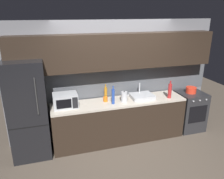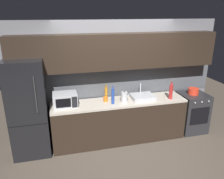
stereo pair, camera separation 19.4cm
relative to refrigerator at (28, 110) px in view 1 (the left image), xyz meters
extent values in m
plane|color=#4C4238|center=(1.78, -0.90, -0.93)|extent=(10.00, 10.00, 0.00)
cube|color=slate|center=(1.78, 0.40, 0.32)|extent=(4.53, 0.10, 2.50)
cube|color=#4C4F54|center=(1.78, 0.35, 0.27)|extent=(4.53, 0.01, 0.60)
cube|color=black|center=(1.78, 0.18, 0.97)|extent=(4.17, 0.34, 0.70)
cube|color=black|center=(1.78, 0.00, -0.50)|extent=(2.79, 0.60, 0.86)
cube|color=#B2A899|center=(1.78, 0.00, -0.05)|extent=(2.79, 0.60, 0.04)
cube|color=black|center=(0.00, 0.00, 0.00)|extent=(0.68, 0.66, 1.87)
cube|color=black|center=(0.00, -0.33, -0.19)|extent=(0.67, 0.00, 0.01)
cylinder|color=#333333|center=(0.19, -0.35, 0.37)|extent=(0.02, 0.02, 0.65)
cube|color=#232326|center=(3.51, 0.00, -0.48)|extent=(0.60, 0.60, 0.90)
cube|color=black|center=(3.51, -0.30, -0.44)|extent=(0.45, 0.01, 0.40)
cylinder|color=#B2B2B7|center=(3.35, -0.31, -0.10)|extent=(0.03, 0.02, 0.03)
cylinder|color=#B2B2B7|center=(3.51, -0.31, -0.10)|extent=(0.03, 0.02, 0.03)
cylinder|color=#B2B2B7|center=(3.68, -0.31, -0.10)|extent=(0.03, 0.02, 0.03)
cube|color=#A8AAAF|center=(0.68, 0.02, 0.10)|extent=(0.46, 0.34, 0.27)
cube|color=black|center=(0.64, -0.15, 0.10)|extent=(0.28, 0.01, 0.18)
cube|color=black|center=(0.85, -0.15, 0.10)|extent=(0.10, 0.01, 0.22)
cube|color=#ADAFB5|center=(2.29, 0.03, 0.01)|extent=(0.48, 0.38, 0.08)
cylinder|color=silver|center=(2.29, 0.16, 0.16)|extent=(0.02, 0.02, 0.22)
cylinder|color=#B7BABF|center=(1.85, -0.06, 0.07)|extent=(0.13, 0.13, 0.21)
sphere|color=black|center=(1.85, -0.06, 0.19)|extent=(0.02, 0.02, 0.02)
cone|color=#B7BABF|center=(1.94, -0.06, 0.11)|extent=(0.03, 0.03, 0.05)
cylinder|color=#234299|center=(1.61, -0.10, 0.12)|extent=(0.06, 0.06, 0.31)
cylinder|color=#234299|center=(1.61, -0.10, 0.31)|extent=(0.02, 0.02, 0.07)
cylinder|color=#A82323|center=(2.85, -0.13, 0.12)|extent=(0.08, 0.08, 0.31)
cylinder|color=#A82323|center=(2.85, -0.13, 0.31)|extent=(0.03, 0.03, 0.07)
cylinder|color=#B27019|center=(1.54, 0.22, 0.09)|extent=(0.06, 0.06, 0.25)
cylinder|color=#B27019|center=(1.54, 0.22, 0.25)|extent=(0.02, 0.02, 0.07)
cylinder|color=orange|center=(1.49, 0.06, 0.02)|extent=(0.09, 0.09, 0.10)
cylinder|color=red|center=(3.49, 0.00, 0.02)|extent=(0.23, 0.23, 0.11)
cylinder|color=red|center=(3.49, 0.00, 0.09)|extent=(0.23, 0.23, 0.02)
camera|label=1|loc=(0.40, -4.01, 1.71)|focal=35.51mm
camera|label=2|loc=(0.59, -4.06, 1.71)|focal=35.51mm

